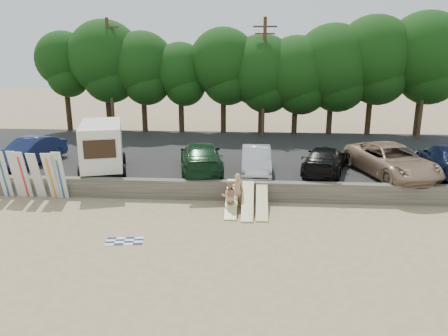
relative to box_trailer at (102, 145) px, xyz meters
The scene contains 27 objects.
ground 9.25m from the box_trailer, 36.52° to the right, with size 120.00×120.00×0.00m, color tan.
seawall 7.78m from the box_trailer, 17.98° to the right, with size 44.00×0.50×1.00m, color #6B6356.
parking_lot 9.07m from the box_trailer, 35.58° to the left, with size 44.00×14.50×0.70m, color #282828.
treeline 15.89m from the box_trailer, 52.67° to the left, with size 34.09×6.59×9.55m.
utility_poles 14.44m from the box_trailer, 49.17° to the left, with size 25.80×0.26×9.00m.
box_trailer is the anchor object (origin of this frame).
car_0 5.08m from the box_trailer, 166.65° to the left, with size 1.70×4.88×1.61m, color #131D45.
car_1 5.63m from the box_trailer, ahead, with size 2.30×5.65×1.64m, color black.
car_2 8.76m from the box_trailer, ahead, with size 1.58×4.52×1.49m, color #B0B0B5.
car_3 12.62m from the box_trailer, ahead, with size 2.09×5.14×1.49m, color black.
car_4 16.12m from the box_trailer, ahead, with size 2.90×6.30×1.75m, color #977B60.
car_5 19.38m from the box_trailer, ahead, with size 2.28×5.61×1.63m, color black.
surfboard_upright_0 5.22m from the box_trailer, 145.19° to the right, with size 0.50×0.06×2.60m, color silver.
surfboard_upright_1 4.67m from the box_trailer, 141.31° to the right, with size 0.50×0.06×2.60m, color silver.
surfboard_upright_2 4.42m from the box_trailer, 137.43° to the right, with size 0.50×0.06×2.60m, color silver.
surfboard_upright_3 3.96m from the box_trailer, 129.97° to the right, with size 0.50×0.06×2.60m, color silver.
surfboard_upright_4 3.55m from the box_trailer, 119.89° to the right, with size 0.50×0.06×2.60m, color silver.
surfboard_upright_5 3.27m from the box_trailer, 116.56° to the right, with size 0.50×0.06×2.60m, color silver.
surfboard_upright_6 3.29m from the box_trailer, 113.39° to the right, with size 0.50×0.06×2.60m, color silver.
surfboard_low_0 8.61m from the box_trailer, 26.41° to the right, with size 0.56×3.00×0.07m, color #D2CB84.
surfboard_low_1 9.36m from the box_trailer, 25.31° to the right, with size 0.56×3.00×0.07m, color #D2CB84.
surfboard_low_2 9.93m from the box_trailer, 22.93° to the right, with size 0.56×3.00×0.07m, color #D2CB84.
beachgoer_a 8.64m from the box_trailer, 23.66° to the right, with size 0.63×0.41×1.73m, color tan.
beachgoer_b 8.60m from the box_trailer, 28.37° to the right, with size 0.75×0.59×1.55m, color tan.
cooler 8.59m from the box_trailer, 25.10° to the right, with size 0.38×0.30×0.32m, color #279043.
gear_bag 8.62m from the box_trailer, 22.40° to the right, with size 0.30×0.25×0.22m, color orange.
beach_towel 8.63m from the box_trailer, 65.81° to the right, with size 1.50×1.50×0.00m, color white.
Camera 1 is at (1.39, -18.14, 7.64)m, focal length 35.00 mm.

